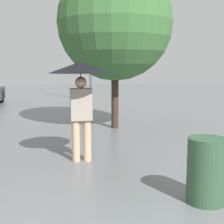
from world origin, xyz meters
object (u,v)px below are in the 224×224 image
at_px(pedestrian, 81,79).
at_px(street_lamp, 91,34).
at_px(tree, 115,23).
at_px(trash_bin, 206,170).

height_order(pedestrian, street_lamp, street_lamp).
bearing_deg(tree, street_lamp, 88.06).
distance_m(tree, street_lamp, 6.99).
bearing_deg(pedestrian, tree, 67.25).
relative_size(pedestrian, trash_bin, 2.16).
xyz_separation_m(tree, trash_bin, (0.13, -5.04, -2.48)).
relative_size(pedestrian, street_lamp, 0.36).
bearing_deg(trash_bin, pedestrian, 123.55).
distance_m(tree, trash_bin, 5.62).
bearing_deg(street_lamp, trash_bin, -90.49).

